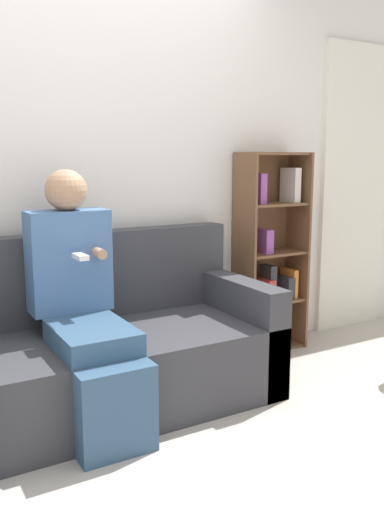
% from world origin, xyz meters
% --- Properties ---
extents(ground_plane, '(14.00, 14.00, 0.00)m').
position_xyz_m(ground_plane, '(0.00, 0.00, 0.00)').
color(ground_plane, '#BCB2A8').
extents(back_wall, '(10.00, 0.06, 2.55)m').
position_xyz_m(back_wall, '(0.00, 0.95, 1.27)').
color(back_wall, silver).
rests_on(back_wall, ground_plane).
extents(curtain_panel, '(0.65, 0.04, 2.15)m').
position_xyz_m(curtain_panel, '(2.20, 0.90, 1.08)').
color(curtain_panel, silver).
rests_on(curtain_panel, ground_plane).
extents(couch, '(2.19, 0.82, 0.90)m').
position_xyz_m(couch, '(-0.19, 0.51, 0.29)').
color(couch, '#38383D').
rests_on(couch, ground_plane).
extents(adult_seated, '(0.42, 0.79, 1.26)m').
position_xyz_m(adult_seated, '(-0.13, 0.43, 0.64)').
color(adult_seated, '#335170').
rests_on(adult_seated, ground_plane).
extents(bookshelf, '(0.48, 0.26, 1.35)m').
position_xyz_m(bookshelf, '(1.33, 0.81, 0.67)').
color(bookshelf, brown).
rests_on(bookshelf, ground_plane).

